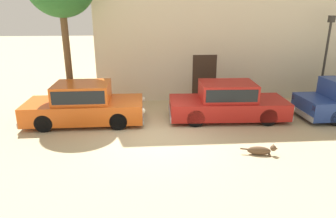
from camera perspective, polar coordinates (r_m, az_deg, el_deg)
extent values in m
plane|color=tan|center=(10.25, -1.78, -5.18)|extent=(80.00, 80.00, 0.00)
cube|color=#D15619|center=(11.73, -15.29, -0.16)|extent=(4.27, 1.83, 0.69)
cube|color=#D15619|center=(11.54, -15.78, 3.04)|extent=(1.97, 1.56, 0.67)
cube|color=black|center=(11.54, -15.78, 3.09)|extent=(1.81, 1.59, 0.47)
cube|color=#999BA0|center=(11.59, -4.88, -1.01)|extent=(0.13, 1.77, 0.20)
cube|color=#999BA0|center=(12.37, -24.85, -1.44)|extent=(0.13, 1.77, 0.20)
sphere|color=silver|center=(12.16, -4.79, 1.87)|extent=(0.20, 0.20, 0.20)
sphere|color=silver|center=(10.78, -4.78, -0.30)|extent=(0.20, 0.20, 0.20)
cube|color=red|center=(12.95, -23.97, 1.43)|extent=(0.04, 0.18, 0.18)
cube|color=red|center=(11.56, -26.37, -0.83)|extent=(0.04, 0.18, 0.18)
cylinder|color=black|center=(12.37, -8.75, 0.36)|extent=(0.63, 0.20, 0.63)
cylinder|color=black|center=(10.86, -9.29, -2.25)|extent=(0.63, 0.20, 0.63)
cylinder|color=black|center=(12.82, -20.23, 0.06)|extent=(0.63, 0.20, 0.63)
cylinder|color=black|center=(11.37, -22.26, -2.48)|extent=(0.63, 0.20, 0.63)
cube|color=#AD1E19|center=(11.93, 11.09, 0.34)|extent=(4.48, 1.91, 0.64)
cube|color=#AD1E19|center=(11.74, 11.07, 3.35)|extent=(2.09, 1.57, 0.66)
cube|color=black|center=(11.74, 11.07, 3.39)|extent=(1.93, 1.59, 0.46)
cube|color=#999BA0|center=(12.68, 20.71, -0.46)|extent=(0.18, 1.71, 0.20)
cube|color=#999BA0|center=(11.70, 0.52, -0.75)|extent=(0.18, 1.71, 0.20)
sphere|color=silver|center=(13.20, 19.89, 1.97)|extent=(0.20, 0.20, 0.20)
sphere|color=silver|center=(11.98, 22.26, 0.08)|extent=(0.20, 0.20, 0.20)
cube|color=red|center=(12.30, 0.36, 2.02)|extent=(0.05, 0.18, 0.18)
cube|color=red|center=(10.87, 0.71, -0.21)|extent=(0.05, 0.18, 0.18)
cylinder|color=black|center=(13.04, 15.98, 0.85)|extent=(0.66, 0.22, 0.65)
cylinder|color=black|center=(11.66, 18.24, -1.44)|extent=(0.66, 0.22, 0.65)
cylinder|color=black|center=(12.48, 4.32, 0.75)|extent=(0.66, 0.22, 0.65)
cylinder|color=black|center=(11.03, 5.20, -1.69)|extent=(0.66, 0.22, 0.65)
cube|color=#999BA0|center=(12.80, 23.79, -0.67)|extent=(0.17, 1.68, 0.20)
cube|color=red|center=(13.29, 22.50, 2.06)|extent=(0.05, 0.18, 0.18)
cube|color=red|center=(12.08, 25.71, 0.08)|extent=(0.05, 0.18, 0.18)
cylinder|color=black|center=(13.86, 25.62, 0.67)|extent=(0.62, 0.22, 0.61)
cube|color=#38281E|center=(14.15, 6.81, 5.83)|extent=(1.10, 0.02, 2.10)
cylinder|color=brown|center=(9.53, 18.39, -7.90)|extent=(0.08, 0.11, 0.06)
cylinder|color=brown|center=(9.42, 18.52, -8.22)|extent=(0.08, 0.11, 0.06)
ellipsoid|color=brown|center=(9.37, 16.68, -7.49)|extent=(0.70, 0.33, 0.26)
sphere|color=brown|center=(9.41, 19.14, -6.95)|extent=(0.17, 0.17, 0.17)
cone|color=brown|center=(9.43, 19.68, -7.03)|extent=(0.11, 0.11, 0.10)
cone|color=brown|center=(9.42, 19.13, -6.38)|extent=(0.07, 0.07, 0.08)
cone|color=brown|center=(9.33, 19.26, -6.65)|extent=(0.07, 0.07, 0.08)
cylinder|color=brown|center=(9.30, 14.13, -7.27)|extent=(0.24, 0.09, 0.06)
cylinder|color=#2D2B28|center=(15.30, 27.27, 7.59)|extent=(0.10, 0.10, 3.52)
cube|color=#2D2B28|center=(15.13, 28.34, 14.64)|extent=(0.22, 0.22, 0.28)
sphere|color=silver|center=(15.13, 28.34, 14.64)|extent=(0.18, 0.18, 0.18)
cylinder|color=brown|center=(12.92, -18.20, 8.13)|extent=(0.27, 0.27, 3.99)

